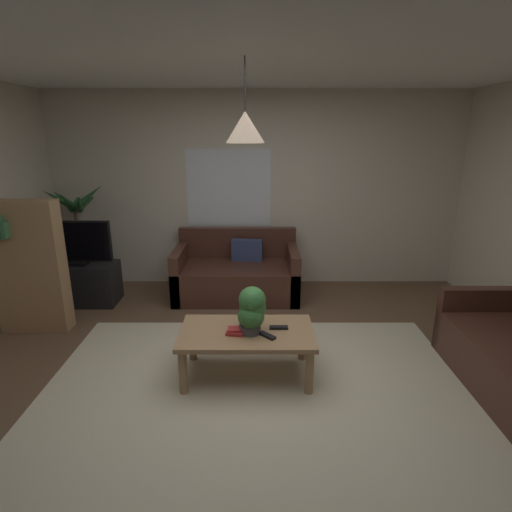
# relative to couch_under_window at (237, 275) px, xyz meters

# --- Properties ---
(floor) EXTENTS (5.44, 5.02, 0.02)m
(floor) POSITION_rel_couch_under_window_xyz_m (0.25, -2.02, -0.28)
(floor) COLOR brown
(floor) RESTS_ON ground
(rug) EXTENTS (3.53, 2.76, 0.01)m
(rug) POSITION_rel_couch_under_window_xyz_m (0.25, -2.22, -0.27)
(rug) COLOR beige
(rug) RESTS_ON ground
(wall_back) EXTENTS (5.56, 0.06, 2.56)m
(wall_back) POSITION_rel_couch_under_window_xyz_m (0.25, 0.53, 1.01)
(wall_back) COLOR beige
(wall_back) RESTS_ON ground
(ceiling) EXTENTS (5.44, 5.02, 0.02)m
(ceiling) POSITION_rel_couch_under_window_xyz_m (0.25, -2.02, 2.30)
(ceiling) COLOR white
(window_pane) EXTENTS (1.11, 0.01, 1.01)m
(window_pane) POSITION_rel_couch_under_window_xyz_m (-0.12, 0.49, 1.05)
(window_pane) COLOR white
(couch_under_window) EXTENTS (1.56, 0.87, 0.82)m
(couch_under_window) POSITION_rel_couch_under_window_xyz_m (0.00, 0.00, 0.00)
(couch_under_window) COLOR #47281E
(couch_under_window) RESTS_ON ground
(coffee_table) EXTENTS (1.14, 0.64, 0.43)m
(coffee_table) POSITION_rel_couch_under_window_xyz_m (0.17, -1.86, 0.09)
(coffee_table) COLOR #A87F56
(coffee_table) RESTS_ON ground
(book_on_table_0) EXTENTS (0.16, 0.14, 0.03)m
(book_on_table_0) POSITION_rel_couch_under_window_xyz_m (0.07, -1.91, 0.17)
(book_on_table_0) COLOR #B22D2D
(book_on_table_0) RESTS_ON coffee_table
(book_on_table_1) EXTENTS (0.16, 0.10, 0.02)m
(book_on_table_1) POSITION_rel_couch_under_window_xyz_m (0.09, -1.90, 0.19)
(book_on_table_1) COLOR #B22D2D
(book_on_table_1) RESTS_ON coffee_table
(remote_on_table_0) EXTENTS (0.15, 0.15, 0.02)m
(remote_on_table_0) POSITION_rel_couch_under_window_xyz_m (0.34, -1.96, 0.17)
(remote_on_table_0) COLOR black
(remote_on_table_0) RESTS_ON coffee_table
(remote_on_table_1) EXTENTS (0.16, 0.05, 0.02)m
(remote_on_table_1) POSITION_rel_couch_under_window_xyz_m (0.44, -1.82, 0.17)
(remote_on_table_1) COLOR black
(remote_on_table_1) RESTS_ON coffee_table
(potted_plant_on_table) EXTENTS (0.24, 0.25, 0.41)m
(potted_plant_on_table) POSITION_rel_couch_under_window_xyz_m (0.21, -1.89, 0.37)
(potted_plant_on_table) COLOR #4C4C51
(potted_plant_on_table) RESTS_ON coffee_table
(tv_stand) EXTENTS (0.90, 0.44, 0.50)m
(tv_stand) POSITION_rel_couch_under_window_xyz_m (-1.92, -0.25, -0.02)
(tv_stand) COLOR black
(tv_stand) RESTS_ON ground
(tv) EXTENTS (0.88, 0.16, 0.54)m
(tv) POSITION_rel_couch_under_window_xyz_m (-1.92, -0.28, 0.51)
(tv) COLOR black
(tv) RESTS_ON tv_stand
(potted_palm_corner) EXTENTS (0.80, 0.86, 1.42)m
(potted_palm_corner) POSITION_rel_couch_under_window_xyz_m (-2.11, 0.29, 0.40)
(potted_palm_corner) COLOR #4C4C51
(potted_palm_corner) RESTS_ON ground
(bookshelf_corner) EXTENTS (0.70, 0.31, 1.40)m
(bookshelf_corner) POSITION_rel_couch_under_window_xyz_m (-2.11, -0.97, 0.44)
(bookshelf_corner) COLOR #A87F56
(bookshelf_corner) RESTS_ON ground
(pendant_lamp) EXTENTS (0.29, 0.29, 0.59)m
(pendant_lamp) POSITION_rel_couch_under_window_xyz_m (0.17, -1.86, 1.81)
(pendant_lamp) COLOR black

